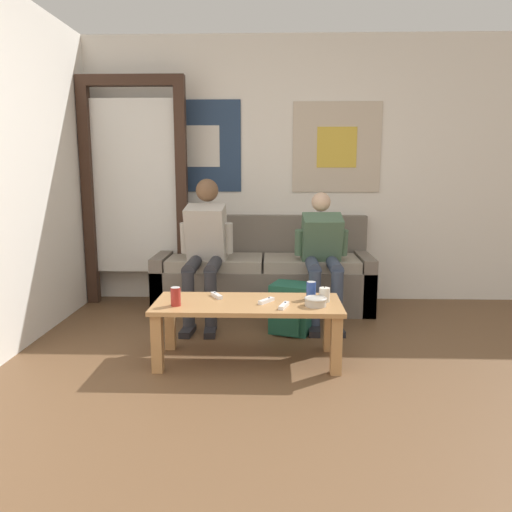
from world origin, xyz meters
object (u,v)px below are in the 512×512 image
object	(u,v)px
coffee_table	(248,312)
drink_can_red	(176,297)
couch	(263,277)
person_seated_adult	(205,244)
backpack	(291,309)
ceramic_bowl	(316,301)
game_controller_near_left	(266,301)
game_controller_far_center	(284,306)
person_seated_teen	(322,252)
game_controller_near_right	(217,295)
pillar_candle	(324,295)
drink_can_blue	(311,290)

from	to	relation	value
coffee_table	drink_can_red	xyz separation A→B (m)	(-0.47, -0.10, 0.13)
couch	person_seated_adult	world-z (taller)	person_seated_adult
backpack	ceramic_bowl	distance (m)	0.75
person_seated_adult	game_controller_near_left	bearing A→B (deg)	-61.42
backpack	drink_can_red	world-z (taller)	drink_can_red
game_controller_far_center	person_seated_teen	bearing A→B (deg)	72.21
ceramic_bowl	game_controller_near_right	world-z (taller)	ceramic_bowl
couch	person_seated_teen	size ratio (longest dim) A/B	1.83
pillar_candle	game_controller_near_right	distance (m)	0.75
couch	coffee_table	world-z (taller)	couch
couch	pillar_candle	world-z (taller)	couch
person_seated_adult	game_controller_near_right	bearing A→B (deg)	-77.47
drink_can_red	game_controller_far_center	distance (m)	0.71
ceramic_bowl	drink_can_red	xyz separation A→B (m)	(-0.92, -0.02, 0.03)
couch	backpack	size ratio (longest dim) A/B	5.02
backpack	drink_can_blue	xyz separation A→B (m)	(0.11, -0.53, 0.29)
couch	game_controller_near_left	world-z (taller)	couch
person_seated_adult	game_controller_far_center	world-z (taller)	person_seated_adult
person_seated_adult	pillar_candle	xyz separation A→B (m)	(0.94, -0.97, -0.19)
drink_can_blue	pillar_candle	bearing A→B (deg)	-37.22
backpack	pillar_candle	xyz separation A→B (m)	(0.20, -0.59, 0.28)
couch	person_seated_teen	xyz separation A→B (m)	(0.52, -0.37, 0.31)
couch	pillar_candle	bearing A→B (deg)	-71.90
couch	ceramic_bowl	world-z (taller)	couch
person_seated_teen	drink_can_red	world-z (taller)	person_seated_teen
couch	coffee_table	bearing A→B (deg)	-93.45
ceramic_bowl	pillar_candle	world-z (taller)	pillar_candle
coffee_table	pillar_candle	size ratio (longest dim) A/B	11.58
couch	drink_can_red	distance (m)	1.58
person_seated_adult	pillar_candle	bearing A→B (deg)	-45.92
ceramic_bowl	drink_can_blue	world-z (taller)	drink_can_blue
couch	coffee_table	distance (m)	1.36
ceramic_bowl	person_seated_teen	bearing A→B (deg)	82.10
game_controller_near_right	ceramic_bowl	bearing A→B (deg)	-16.66
ceramic_bowl	game_controller_near_right	bearing A→B (deg)	163.34
person_seated_adult	game_controller_far_center	distance (m)	1.31
person_seated_teen	pillar_candle	size ratio (longest dim) A/B	10.06
ceramic_bowl	person_seated_adult	bearing A→B (deg)	129.02
couch	backpack	distance (m)	0.79
couch	ceramic_bowl	bearing A→B (deg)	-75.65
person_seated_adult	pillar_candle	world-z (taller)	person_seated_adult
coffee_table	person_seated_adult	distance (m)	1.12
drink_can_blue	game_controller_near_right	distance (m)	0.66
coffee_table	person_seated_teen	size ratio (longest dim) A/B	1.15
person_seated_adult	game_controller_near_left	xyz separation A→B (m)	(0.54, -1.00, -0.23)
game_controller_near_left	pillar_candle	bearing A→B (deg)	4.49
coffee_table	pillar_candle	xyz separation A→B (m)	(0.52, 0.02, 0.12)
drink_can_red	game_controller_near_left	world-z (taller)	drink_can_red
person_seated_teen	backpack	xyz separation A→B (m)	(-0.28, -0.38, -0.41)
couch	drink_can_blue	xyz separation A→B (m)	(0.35, -1.27, 0.19)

